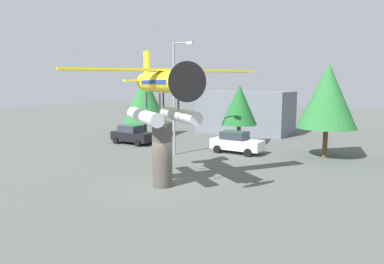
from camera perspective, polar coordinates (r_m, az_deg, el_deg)
ground_plane at (r=19.69m, az=-4.81°, el=-8.77°), size 140.00×140.00×0.00m
display_pedestal at (r=19.26m, az=-4.87°, el=-3.67°), size 1.10×1.10×3.57m
floatplane_monument at (r=18.74m, az=-4.87°, el=6.66°), size 7.08×9.25×4.00m
car_near_black at (r=33.29m, az=-9.69°, el=-0.40°), size 4.20×2.02×1.76m
car_mid_white at (r=28.73m, az=7.26°, el=-1.67°), size 4.20×2.02×1.76m
streetlight_primary at (r=27.46m, az=-2.65°, el=6.67°), size 1.84×0.28×8.78m
storefront_building at (r=40.62m, az=8.58°, el=3.24°), size 10.40×5.06×4.74m
tree_west at (r=37.56m, az=-7.73°, el=5.48°), size 4.57×4.57×6.62m
tree_east at (r=32.25m, az=7.71°, el=4.40°), size 3.28×3.28×5.53m
tree_center_back at (r=28.24m, az=21.23°, el=5.48°), size 4.37×4.37×7.14m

